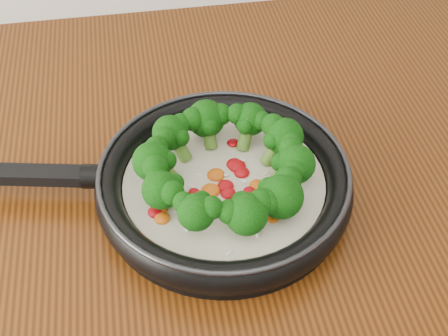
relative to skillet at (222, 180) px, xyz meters
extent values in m
cylinder|color=black|center=(0.00, 0.00, -0.03)|extent=(0.33, 0.33, 0.01)
torus|color=black|center=(0.00, 0.00, 0.00)|extent=(0.35, 0.35, 0.03)
torus|color=#2D2D33|center=(0.00, 0.00, 0.01)|extent=(0.34, 0.34, 0.01)
cube|color=black|center=(-0.22, 0.05, 0.00)|extent=(0.17, 0.06, 0.01)
cylinder|color=black|center=(-0.14, 0.03, 0.00)|extent=(0.03, 0.03, 0.03)
cylinder|color=beige|center=(0.00, 0.00, -0.01)|extent=(0.27, 0.27, 0.02)
ellipsoid|color=#A9080E|center=(0.00, -0.01, 0.00)|extent=(0.02, 0.02, 0.01)
ellipsoid|color=#A9080E|center=(-0.05, -0.02, 0.00)|extent=(0.03, 0.03, 0.01)
ellipsoid|color=#D4570D|center=(-0.07, -0.03, 0.00)|extent=(0.02, 0.02, 0.01)
ellipsoid|color=#A9080E|center=(0.02, 0.06, 0.00)|extent=(0.02, 0.02, 0.01)
ellipsoid|color=#A9080E|center=(0.02, 0.02, 0.00)|extent=(0.03, 0.03, 0.01)
ellipsoid|color=#D4570D|center=(-0.02, -0.01, 0.00)|extent=(0.03, 0.03, 0.01)
ellipsoid|color=#A9080E|center=(-0.03, -0.01, 0.00)|extent=(0.02, 0.02, 0.01)
ellipsoid|color=#A9080E|center=(0.07, -0.02, 0.00)|extent=(0.03, 0.03, 0.01)
ellipsoid|color=#D4570D|center=(-0.07, -0.05, 0.00)|extent=(0.02, 0.02, 0.01)
ellipsoid|color=#A9080E|center=(0.00, -0.02, 0.00)|extent=(0.02, 0.02, 0.01)
ellipsoid|color=#A9080E|center=(0.03, -0.02, 0.00)|extent=(0.02, 0.02, 0.01)
ellipsoid|color=#D4570D|center=(0.04, -0.06, 0.00)|extent=(0.02, 0.02, 0.01)
ellipsoid|color=#A9080E|center=(0.01, -0.05, 0.00)|extent=(0.02, 0.02, 0.01)
ellipsoid|color=#A9080E|center=(-0.08, -0.03, 0.00)|extent=(0.03, 0.03, 0.01)
ellipsoid|color=#D4570D|center=(-0.01, 0.01, 0.00)|extent=(0.02, 0.02, 0.01)
ellipsoid|color=#A9080E|center=(0.02, 0.01, 0.00)|extent=(0.02, 0.02, 0.01)
ellipsoid|color=#A9080E|center=(0.02, 0.02, 0.00)|extent=(0.02, 0.02, 0.01)
ellipsoid|color=#D4570D|center=(0.04, -0.01, 0.00)|extent=(0.02, 0.02, 0.01)
ellipsoid|color=white|center=(-0.03, -0.06, 0.00)|extent=(0.01, 0.01, 0.00)
ellipsoid|color=white|center=(0.02, -0.01, 0.00)|extent=(0.01, 0.01, 0.00)
ellipsoid|color=white|center=(0.01, 0.00, 0.00)|extent=(0.00, 0.01, 0.00)
ellipsoid|color=white|center=(0.10, -0.01, 0.00)|extent=(0.01, 0.01, 0.00)
ellipsoid|color=white|center=(-0.02, 0.01, 0.00)|extent=(0.01, 0.01, 0.00)
ellipsoid|color=white|center=(0.08, -0.03, 0.00)|extent=(0.01, 0.01, 0.00)
ellipsoid|color=white|center=(0.05, -0.03, 0.00)|extent=(0.01, 0.01, 0.00)
ellipsoid|color=white|center=(-0.03, 0.07, 0.00)|extent=(0.01, 0.01, 0.00)
ellipsoid|color=white|center=(0.00, 0.01, 0.00)|extent=(0.01, 0.01, 0.00)
ellipsoid|color=white|center=(-0.02, 0.10, 0.00)|extent=(0.01, 0.01, 0.00)
ellipsoid|color=white|center=(0.00, 0.00, 0.00)|extent=(0.01, 0.01, 0.00)
ellipsoid|color=white|center=(-0.01, -0.10, 0.00)|extent=(0.01, 0.01, 0.00)
ellipsoid|color=white|center=(0.08, 0.00, 0.00)|extent=(0.01, 0.01, 0.00)
ellipsoid|color=white|center=(0.00, 0.01, 0.00)|extent=(0.01, 0.01, 0.00)
ellipsoid|color=white|center=(0.00, 0.08, 0.00)|extent=(0.01, 0.01, 0.00)
ellipsoid|color=white|center=(-0.05, -0.06, 0.00)|extent=(0.00, 0.01, 0.00)
ellipsoid|color=white|center=(0.02, -0.08, 0.00)|extent=(0.01, 0.01, 0.00)
ellipsoid|color=white|center=(0.05, 0.00, 0.00)|extent=(0.01, 0.01, 0.00)
ellipsoid|color=white|center=(0.03, 0.03, 0.00)|extent=(0.01, 0.01, 0.00)
ellipsoid|color=white|center=(0.03, -0.04, 0.00)|extent=(0.01, 0.01, 0.00)
ellipsoid|color=white|center=(-0.04, -0.01, 0.00)|extent=(0.01, 0.01, 0.00)
ellipsoid|color=white|center=(0.07, 0.05, 0.00)|extent=(0.01, 0.00, 0.00)
cylinder|color=#5A862B|center=(0.06, -0.01, 0.01)|extent=(0.03, 0.02, 0.03)
sphere|color=black|center=(0.08, -0.02, 0.03)|extent=(0.05, 0.05, 0.04)
sphere|color=black|center=(0.08, 0.00, 0.03)|extent=(0.03, 0.03, 0.03)
sphere|color=black|center=(0.07, -0.03, 0.03)|extent=(0.03, 0.03, 0.03)
sphere|color=black|center=(0.06, -0.01, 0.03)|extent=(0.03, 0.03, 0.02)
cylinder|color=#5A862B|center=(0.06, 0.02, 0.01)|extent=(0.03, 0.02, 0.04)
sphere|color=black|center=(0.08, 0.03, 0.03)|extent=(0.05, 0.05, 0.04)
sphere|color=black|center=(0.07, 0.04, 0.04)|extent=(0.03, 0.03, 0.03)
sphere|color=black|center=(0.08, 0.01, 0.03)|extent=(0.03, 0.03, 0.03)
sphere|color=black|center=(0.06, 0.02, 0.03)|extent=(0.03, 0.03, 0.02)
cylinder|color=#5A862B|center=(0.04, 0.05, 0.01)|extent=(0.03, 0.03, 0.03)
sphere|color=black|center=(0.04, 0.07, 0.03)|extent=(0.05, 0.05, 0.04)
sphere|color=black|center=(0.03, 0.07, 0.03)|extent=(0.03, 0.03, 0.02)
sphere|color=black|center=(0.06, 0.06, 0.03)|extent=(0.03, 0.03, 0.02)
sphere|color=black|center=(0.04, 0.05, 0.03)|extent=(0.02, 0.02, 0.02)
cylinder|color=#5A862B|center=(0.00, 0.06, 0.01)|extent=(0.02, 0.03, 0.03)
sphere|color=black|center=(-0.01, 0.08, 0.03)|extent=(0.05, 0.05, 0.05)
sphere|color=black|center=(-0.02, 0.07, 0.03)|extent=(0.03, 0.03, 0.03)
sphere|color=black|center=(0.01, 0.08, 0.03)|extent=(0.03, 0.03, 0.03)
sphere|color=black|center=(0.00, 0.06, 0.03)|extent=(0.03, 0.03, 0.02)
cylinder|color=#5A862B|center=(-0.04, 0.05, 0.01)|extent=(0.03, 0.03, 0.03)
sphere|color=black|center=(-0.05, 0.06, 0.03)|extent=(0.05, 0.05, 0.04)
sphere|color=black|center=(-0.06, 0.04, 0.03)|extent=(0.03, 0.03, 0.03)
sphere|color=black|center=(-0.04, 0.07, 0.03)|extent=(0.03, 0.03, 0.02)
sphere|color=black|center=(-0.04, 0.05, 0.03)|extent=(0.02, 0.02, 0.02)
cylinder|color=#5A862B|center=(-0.06, 0.01, 0.01)|extent=(0.03, 0.02, 0.03)
sphere|color=black|center=(-0.08, 0.01, 0.03)|extent=(0.05, 0.05, 0.04)
sphere|color=black|center=(-0.07, 0.00, 0.04)|extent=(0.03, 0.03, 0.03)
sphere|color=black|center=(-0.07, 0.03, 0.03)|extent=(0.03, 0.03, 0.03)
sphere|color=black|center=(-0.06, 0.01, 0.03)|extent=(0.03, 0.03, 0.02)
cylinder|color=#5A862B|center=(-0.06, -0.02, 0.01)|extent=(0.03, 0.02, 0.03)
sphere|color=black|center=(-0.07, -0.03, 0.03)|extent=(0.05, 0.05, 0.04)
sphere|color=black|center=(-0.06, -0.04, 0.03)|extent=(0.03, 0.03, 0.03)
sphere|color=black|center=(-0.07, -0.01, 0.03)|extent=(0.03, 0.03, 0.02)
sphere|color=black|center=(-0.06, -0.02, 0.03)|extent=(0.02, 0.02, 0.02)
cylinder|color=#5A862B|center=(-0.03, -0.06, 0.01)|extent=(0.03, 0.03, 0.04)
sphere|color=black|center=(-0.04, -0.07, 0.03)|extent=(0.05, 0.05, 0.04)
sphere|color=black|center=(-0.02, -0.07, 0.04)|extent=(0.03, 0.03, 0.02)
sphere|color=black|center=(-0.05, -0.06, 0.04)|extent=(0.03, 0.03, 0.02)
sphere|color=black|center=(-0.03, -0.06, 0.03)|extent=(0.02, 0.02, 0.02)
cylinder|color=#5A862B|center=(0.01, -0.06, 0.01)|extent=(0.02, 0.03, 0.03)
sphere|color=black|center=(0.01, -0.08, 0.03)|extent=(0.05, 0.05, 0.04)
sphere|color=black|center=(0.03, -0.07, 0.03)|extent=(0.03, 0.03, 0.03)
sphere|color=black|center=(-0.01, -0.08, 0.03)|extent=(0.03, 0.03, 0.03)
sphere|color=black|center=(0.01, -0.06, 0.03)|extent=(0.03, 0.03, 0.02)
cylinder|color=#5A862B|center=(0.04, -0.05, 0.01)|extent=(0.03, 0.03, 0.03)
sphere|color=black|center=(0.05, -0.06, 0.03)|extent=(0.06, 0.06, 0.05)
sphere|color=black|center=(0.06, -0.05, 0.03)|extent=(0.04, 0.04, 0.03)
sphere|color=black|center=(0.04, -0.07, 0.03)|extent=(0.03, 0.03, 0.03)
sphere|color=black|center=(0.04, -0.05, 0.03)|extent=(0.03, 0.03, 0.02)
camera|label=1|loc=(-0.08, -0.46, 0.49)|focal=48.30mm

